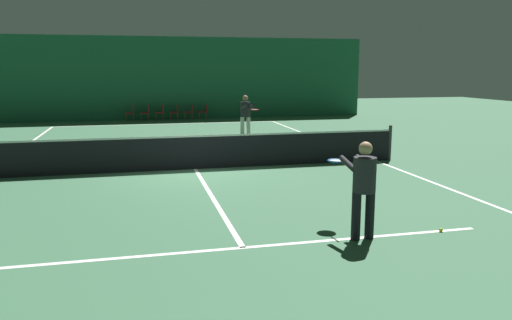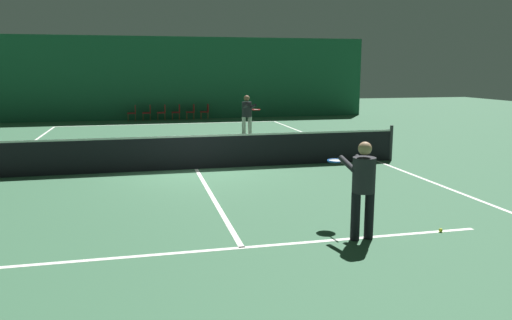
{
  "view_description": "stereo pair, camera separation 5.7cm",
  "coord_description": "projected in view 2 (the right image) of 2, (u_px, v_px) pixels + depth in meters",
  "views": [
    {
      "loc": [
        -1.54,
        -13.67,
        2.76
      ],
      "look_at": [
        0.8,
        -3.95,
        0.93
      ],
      "focal_mm": 35.0,
      "sensor_mm": 36.0,
      "label": 1
    },
    {
      "loc": [
        -1.48,
        -13.69,
        2.76
      ],
      "look_at": [
        0.8,
        -3.95,
        0.93
      ],
      "focal_mm": 35.0,
      "sensor_mm": 36.0,
      "label": 2
    }
  ],
  "objects": [
    {
      "name": "court_line_baseline_far",
      "position": [
        170.0,
        124.0,
        25.33
      ],
      "size": [
        11.0,
        0.1,
        0.0
      ],
      "color": "white",
      "rests_on": "ground"
    },
    {
      "name": "courtside_chair_3",
      "position": [
        177.0,
        111.0,
        27.21
      ],
      "size": [
        0.44,
        0.44,
        0.84
      ],
      "rotation": [
        0.0,
        0.0,
        -1.57
      ],
      "color": "brown",
      "rests_on": "ground"
    },
    {
      "name": "courtside_chair_2",
      "position": [
        163.0,
        111.0,
        27.03
      ],
      "size": [
        0.44,
        0.44,
        0.84
      ],
      "rotation": [
        0.0,
        0.0,
        -1.57
      ],
      "color": "brown",
      "rests_on": "ground"
    },
    {
      "name": "courtside_chair_0",
      "position": [
        133.0,
        112.0,
        26.68
      ],
      "size": [
        0.44,
        0.44,
        0.84
      ],
      "rotation": [
        0.0,
        0.0,
        -1.57
      ],
      "color": "brown",
      "rests_on": "ground"
    },
    {
      "name": "backdrop_curtain",
      "position": [
        166.0,
        78.0,
        27.3
      ],
      "size": [
        23.0,
        0.12,
        4.49
      ],
      "color": "#1E5B3D",
      "rests_on": "ground"
    },
    {
      "name": "court_line_service_far",
      "position": [
        178.0,
        138.0,
        20.07
      ],
      "size": [
        8.25,
        0.1,
        0.0
      ],
      "color": "white",
      "rests_on": "ground"
    },
    {
      "name": "courtside_chair_4",
      "position": [
        192.0,
        111.0,
        27.38
      ],
      "size": [
        0.44,
        0.44,
        0.84
      ],
      "rotation": [
        0.0,
        0.0,
        -1.57
      ],
      "color": "brown",
      "rests_on": "ground"
    },
    {
      "name": "ground_plane",
      "position": [
        196.0,
        169.0,
        13.94
      ],
      "size": [
        60.0,
        60.0,
        0.0
      ],
      "primitive_type": "plane",
      "color": "#386647"
    },
    {
      "name": "courtside_chair_1",
      "position": [
        148.0,
        112.0,
        26.86
      ],
      "size": [
        0.44,
        0.44,
        0.84
      ],
      "rotation": [
        0.0,
        0.0,
        -1.57
      ],
      "color": "brown",
      "rests_on": "ground"
    },
    {
      "name": "player_far",
      "position": [
        247.0,
        113.0,
        20.18
      ],
      "size": [
        0.57,
        1.41,
        1.71
      ],
      "rotation": [
        0.0,
        0.0,
        -1.42
      ],
      "color": "beige",
      "rests_on": "ground"
    },
    {
      "name": "court_line_service_near",
      "position": [
        242.0,
        248.0,
        7.81
      ],
      "size": [
        8.25,
        0.1,
        0.0
      ],
      "color": "white",
      "rests_on": "ground"
    },
    {
      "name": "court_line_centre",
      "position": [
        196.0,
        169.0,
        13.94
      ],
      "size": [
        0.1,
        12.8,
        0.0
      ],
      "color": "white",
      "rests_on": "ground"
    },
    {
      "name": "player_near",
      "position": [
        362.0,
        183.0,
        8.08
      ],
      "size": [
        0.46,
        1.35,
        1.62
      ],
      "rotation": [
        0.0,
        0.0,
        1.65
      ],
      "color": "black",
      "rests_on": "ground"
    },
    {
      "name": "court_line_sideline_right",
      "position": [
        377.0,
        161.0,
        15.17
      ],
      "size": [
        0.1,
        23.8,
        0.0
      ],
      "color": "white",
      "rests_on": "ground"
    },
    {
      "name": "tennis_net",
      "position": [
        196.0,
        151.0,
        13.84
      ],
      "size": [
        12.0,
        0.1,
        1.07
      ],
      "color": "black",
      "rests_on": "ground"
    },
    {
      "name": "courtside_chair_5",
      "position": [
        206.0,
        110.0,
        27.56
      ],
      "size": [
        0.44,
        0.44,
        0.84
      ],
      "rotation": [
        0.0,
        0.0,
        -1.57
      ],
      "color": "brown",
      "rests_on": "ground"
    },
    {
      "name": "tennis_ball",
      "position": [
        441.0,
        230.0,
        8.55
      ],
      "size": [
        0.07,
        0.07,
        0.07
      ],
      "color": "#D1DB33",
      "rests_on": "ground"
    }
  ]
}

